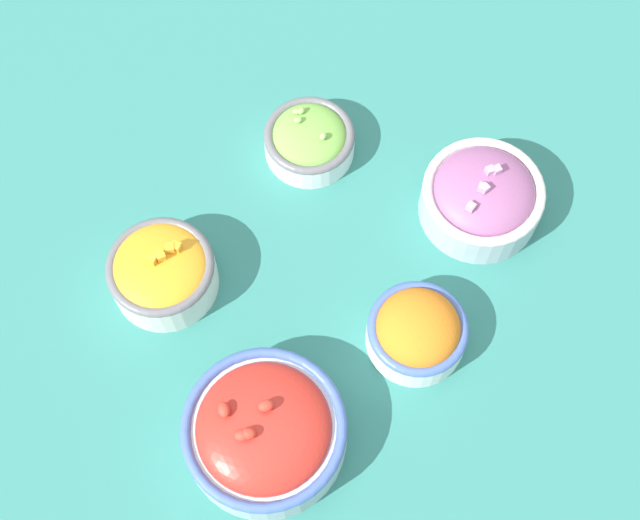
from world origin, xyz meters
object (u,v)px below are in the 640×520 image
object	(u,v)px
bowl_carrots	(417,331)
bowl_red_onion	(482,196)
bowl_lettuce	(309,139)
bowl_cherry_tomatoes	(264,431)
bowl_squash	(162,272)

from	to	relation	value
bowl_carrots	bowl_red_onion	bearing A→B (deg)	-165.17
bowl_carrots	bowl_lettuce	size ratio (longest dim) A/B	1.00
bowl_lettuce	bowl_cherry_tomatoes	bearing A→B (deg)	34.45
bowl_red_onion	bowl_cherry_tomatoes	size ratio (longest dim) A/B	0.83
bowl_squash	bowl_cherry_tomatoes	size ratio (longest dim) A/B	0.71
bowl_carrots	bowl_lettuce	world-z (taller)	bowl_carrots
bowl_red_onion	bowl_cherry_tomatoes	world-z (taller)	bowl_cherry_tomatoes
bowl_carrots	bowl_cherry_tomatoes	xyz separation A→B (m)	(0.20, -0.05, 0.01)
bowl_red_onion	bowl_cherry_tomatoes	distance (m)	0.39
bowl_carrots	bowl_red_onion	world-z (taller)	bowl_red_onion
bowl_carrots	bowl_squash	world-z (taller)	bowl_squash
bowl_cherry_tomatoes	bowl_squash	bearing A→B (deg)	-105.01
bowl_carrots	bowl_red_onion	xyz separation A→B (m)	(-0.19, -0.05, 0.01)
bowl_carrots	bowl_red_onion	size ratio (longest dim) A/B	0.78
bowl_carrots	bowl_lettuce	distance (m)	0.29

